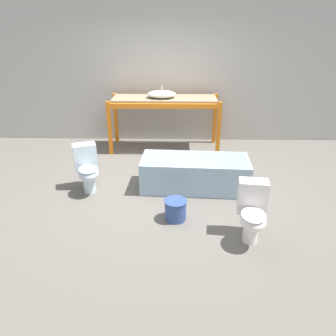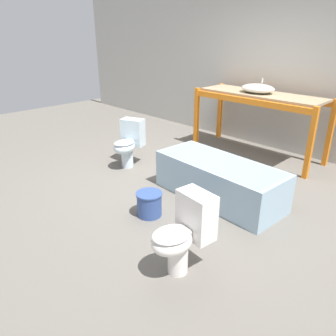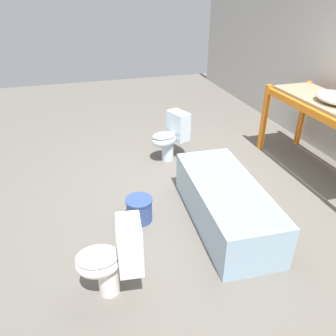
# 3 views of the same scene
# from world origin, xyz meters

# --- Properties ---
(ground_plane) EXTENTS (12.00, 12.00, 0.00)m
(ground_plane) POSITION_xyz_m (0.00, 0.00, 0.00)
(ground_plane) COLOR #666059
(warehouse_wall_rear) EXTENTS (10.80, 0.08, 3.20)m
(warehouse_wall_rear) POSITION_xyz_m (0.00, 2.27, 1.60)
(warehouse_wall_rear) COLOR beige
(warehouse_wall_rear) RESTS_ON ground_plane
(shelving_rack) EXTENTS (2.14, 0.76, 1.04)m
(shelving_rack) POSITION_xyz_m (0.03, 1.70, 0.89)
(shelving_rack) COLOR orange
(shelving_rack) RESTS_ON ground_plane
(sink_basin) EXTENTS (0.55, 0.41, 0.22)m
(sink_basin) POSITION_xyz_m (-0.03, 1.67, 1.11)
(sink_basin) COLOR silver
(sink_basin) RESTS_ON shelving_rack
(bathtub_main) EXTENTS (1.68, 0.76, 0.49)m
(bathtub_main) POSITION_xyz_m (0.55, -0.02, 0.28)
(bathtub_main) COLOR #99B7CC
(bathtub_main) RESTS_ON ground_plane
(toilet_near) EXTENTS (0.50, 0.63, 0.71)m
(toilet_near) POSITION_xyz_m (-1.09, -0.14, 0.39)
(toilet_near) COLOR silver
(toilet_near) RESTS_ON ground_plane
(toilet_far) EXTENTS (0.38, 0.59, 0.71)m
(toilet_far) POSITION_xyz_m (1.15, -1.32, 0.39)
(toilet_far) COLOR white
(toilet_far) RESTS_ON ground_plane
(bucket_white) EXTENTS (0.30, 0.30, 0.28)m
(bucket_white) POSITION_xyz_m (0.25, -0.92, 0.15)
(bucket_white) COLOR #334C8C
(bucket_white) RESTS_ON ground_plane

